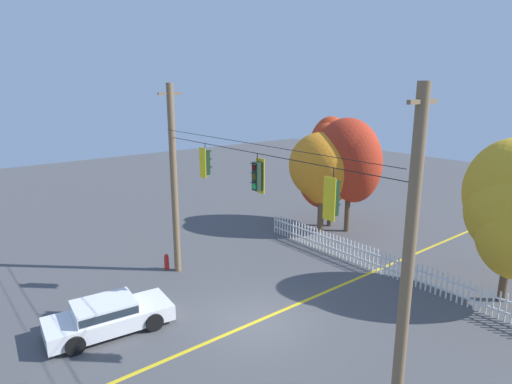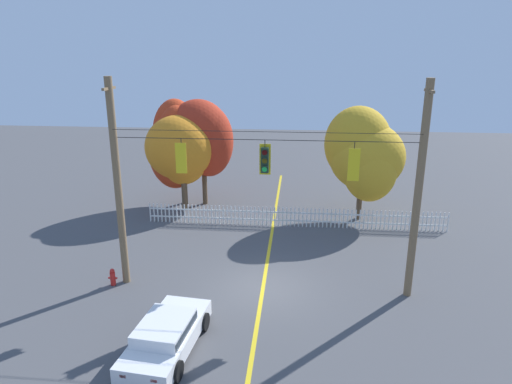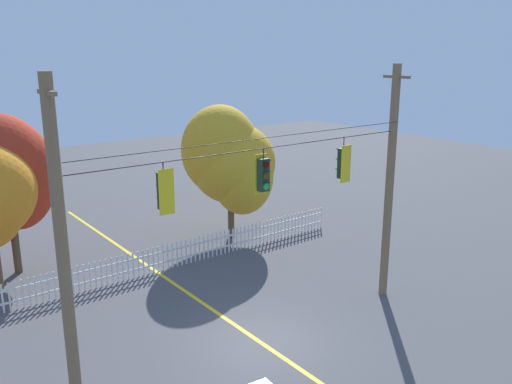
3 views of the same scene
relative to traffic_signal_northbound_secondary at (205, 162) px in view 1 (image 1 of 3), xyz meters
name	(u,v)px [view 1 (image 1 of 3)]	position (x,y,z in m)	size (l,w,h in m)	color
ground	(256,322)	(3.18, 0.01, -5.50)	(80.00, 80.00, 0.00)	#4C4C4F
lane_centerline_stripe	(256,322)	(3.18, 0.01, -5.50)	(0.16, 36.00, 0.01)	gold
signal_support_span	(256,208)	(3.18, 0.01, -1.16)	(12.01, 1.10, 8.55)	brown
traffic_signal_northbound_secondary	(205,162)	(0.00, 0.00, 0.00)	(0.43, 0.38, 1.34)	black
traffic_signal_eastbound_side	(257,176)	(3.23, 0.02, -0.03)	(0.43, 0.38, 1.38)	black
traffic_signal_southbound_primary	(332,198)	(6.56, 0.00, -0.11)	(0.43, 0.38, 1.48)	black
white_picket_fence	(398,268)	(4.39, 7.13, -4.94)	(16.66, 0.06, 1.11)	white
autumn_maple_near_fence	(326,163)	(-3.14, 10.50, -1.62)	(3.24, 3.46, 6.65)	brown
autumn_maple_mid	(323,170)	(-2.66, 9.74, -1.91)	(4.21, 3.56, 5.83)	brown
autumn_oak_far_east	(350,159)	(-1.44, 10.66, -1.17)	(4.14, 3.37, 6.66)	brown
parked_car	(108,315)	(0.37, -4.43, -4.90)	(2.25, 4.41, 1.15)	white
fire_hydrant	(167,262)	(-3.13, -0.33, -5.13)	(0.38, 0.22, 0.75)	red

